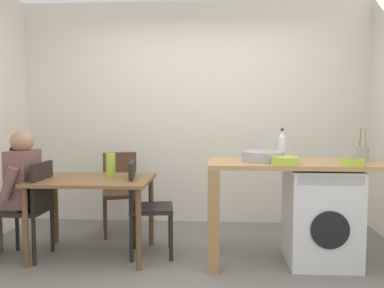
{
  "coord_description": "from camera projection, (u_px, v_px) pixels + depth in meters",
  "views": [
    {
      "loc": [
        0.27,
        -3.2,
        1.35
      ],
      "look_at": [
        0.05,
        0.45,
        1.07
      ],
      "focal_mm": 37.36,
      "sensor_mm": 36.0,
      "label": 1
    }
  ],
  "objects": [
    {
      "name": "utensil_crock",
      "position": [
        362.0,
        154.0,
        3.58
      ],
      "size": [
        0.11,
        0.11,
        0.3
      ],
      "color": "gray",
      "rests_on": "kitchen_counter"
    },
    {
      "name": "scissors",
      "position": [
        289.0,
        162.0,
        3.48
      ],
      "size": [
        0.15,
        0.06,
        0.01
      ],
      "color": "#B2B2B7",
      "rests_on": "kitchen_counter"
    },
    {
      "name": "chair_person_seat",
      "position": [
        32.0,
        204.0,
        3.7
      ],
      "size": [
        0.42,
        0.42,
        0.9
      ],
      "rotation": [
        0.0,
        0.0,
        1.53
      ],
      "color": "black",
      "rests_on": "ground_plane"
    },
    {
      "name": "washing_machine",
      "position": [
        321.0,
        216.0,
        3.6
      ],
      "size": [
        0.6,
        0.61,
        0.86
      ],
      "color": "silver",
      "rests_on": "ground_plane"
    },
    {
      "name": "mixing_bowl",
      "position": [
        285.0,
        160.0,
        3.38
      ],
      "size": [
        0.23,
        0.23,
        0.06
      ],
      "color": "#A8C63D",
      "rests_on": "kitchen_counter"
    },
    {
      "name": "colander",
      "position": [
        352.0,
        161.0,
        3.33
      ],
      "size": [
        0.2,
        0.2,
        0.06
      ],
      "color": "#A8C63D",
      "rests_on": "kitchen_counter"
    },
    {
      "name": "wall_back",
      "position": [
        194.0,
        113.0,
        4.94
      ],
      "size": [
        4.6,
        0.1,
        2.7
      ],
      "primitive_type": "cube",
      "color": "silver",
      "rests_on": "ground_plane"
    },
    {
      "name": "kitchen_counter",
      "position": [
        268.0,
        179.0,
        3.6
      ],
      "size": [
        1.5,
        0.68,
        0.92
      ],
      "color": "tan",
      "rests_on": "ground_plane"
    },
    {
      "name": "bottle_tall_green",
      "position": [
        282.0,
        146.0,
        3.69
      ],
      "size": [
        0.07,
        0.07,
        0.29
      ],
      "color": "silver",
      "rests_on": "kitchen_counter"
    },
    {
      "name": "seated_person",
      "position": [
        15.0,
        187.0,
        3.7
      ],
      "size": [
        0.51,
        0.52,
        1.2
      ],
      "rotation": [
        0.0,
        0.0,
        1.53
      ],
      "color": "#595651",
      "rests_on": "ground_plane"
    },
    {
      "name": "ground_plane",
      "position": [
        183.0,
        277.0,
        3.3
      ],
      "size": [
        5.46,
        5.46,
        0.0
      ],
      "primitive_type": "plane",
      "color": "slate"
    },
    {
      "name": "dining_table",
      "position": [
        93.0,
        188.0,
        3.76
      ],
      "size": [
        1.1,
        0.76,
        0.74
      ],
      "color": "brown",
      "rests_on": "ground_plane"
    },
    {
      "name": "vase",
      "position": [
        111.0,
        165.0,
        3.83
      ],
      "size": [
        0.09,
        0.09,
        0.23
      ],
      "primitive_type": "cylinder",
      "color": "#A8C63D",
      "rests_on": "dining_table"
    },
    {
      "name": "chair_opposite",
      "position": [
        144.0,
        202.0,
        3.78
      ],
      "size": [
        0.45,
        0.45,
        0.9
      ],
      "rotation": [
        0.0,
        0.0,
        -1.43
      ],
      "color": "black",
      "rests_on": "ground_plane"
    },
    {
      "name": "sink_basin",
      "position": [
        263.0,
        156.0,
        3.59
      ],
      "size": [
        0.38,
        0.38,
        0.09
      ],
      "primitive_type": "cylinder",
      "color": "#9EA0A5",
      "rests_on": "kitchen_counter"
    },
    {
      "name": "tap",
      "position": [
        261.0,
        144.0,
        3.76
      ],
      "size": [
        0.02,
        0.02,
        0.28
      ],
      "primitive_type": "cylinder",
      "color": "#B2B2B7",
      "rests_on": "kitchen_counter"
    },
    {
      "name": "chair_spare_by_wall",
      "position": [
        121.0,
        188.0,
        4.53
      ],
      "size": [
        0.5,
        0.5,
        0.9
      ],
      "rotation": [
        0.0,
        0.0,
        3.44
      ],
      "color": "#4C3323",
      "rests_on": "ground_plane"
    }
  ]
}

